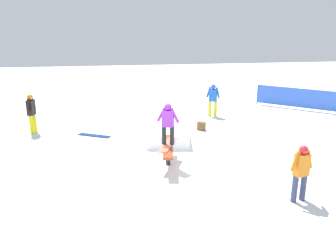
{
  "coord_description": "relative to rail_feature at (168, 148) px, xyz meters",
  "views": [
    {
      "loc": [
        9.19,
        -1.64,
        3.98
      ],
      "look_at": [
        0.0,
        0.0,
        1.24
      ],
      "focal_mm": 35.0,
      "sensor_mm": 36.0,
      "label": 1
    }
  ],
  "objects": [
    {
      "name": "ground_plane",
      "position": [
        0.0,
        0.0,
        -0.54
      ],
      "size": [
        60.0,
        60.0,
        0.0
      ],
      "primitive_type": "plane",
      "color": "white"
    },
    {
      "name": "rail_feature",
      "position": [
        0.0,
        0.0,
        0.0
      ],
      "size": [
        2.08,
        0.64,
        0.64
      ],
      "rotation": [
        0.0,
        0.0,
        -0.18
      ],
      "color": "black",
      "rests_on": "ground"
    },
    {
      "name": "snow_kicker_ramp",
      "position": [
        -2.11,
        0.38,
        -0.3
      ],
      "size": [
        2.04,
        1.79,
        0.48
      ],
      "primitive_type": "cube",
      "rotation": [
        0.0,
        0.0,
        -0.18
      ],
      "color": "white",
      "rests_on": "ground"
    },
    {
      "name": "main_rider_on_rail",
      "position": [
        0.0,
        0.0,
        0.73
      ],
      "size": [
        1.39,
        0.85,
        1.29
      ],
      "rotation": [
        0.0,
        0.0,
        -0.44
      ],
      "color": "#E26C53",
      "rests_on": "rail_feature"
    },
    {
      "name": "bystander_blue",
      "position": [
        -5.43,
        3.13,
        0.33
      ],
      "size": [
        0.4,
        0.62,
        1.55
      ],
      "rotation": [
        0.0,
        0.0,
        4.2
      ],
      "color": "gold",
      "rests_on": "ground"
    },
    {
      "name": "bystander_black",
      "position": [
        -4.12,
        -4.75,
        0.35
      ],
      "size": [
        0.68,
        0.3,
        1.59
      ],
      "rotation": [
        0.0,
        0.0,
        6.07
      ],
      "color": "yellow",
      "rests_on": "ground"
    },
    {
      "name": "bystander_orange",
      "position": [
        2.74,
        2.71,
        0.26
      ],
      "size": [
        0.26,
        0.64,
        1.42
      ],
      "rotation": [
        0.0,
        0.0,
        4.9
      ],
      "color": "#394066",
      "rests_on": "ground"
    },
    {
      "name": "loose_snowboard_navy",
      "position": [
        -3.31,
        -2.35,
        -0.53
      ],
      "size": [
        0.9,
        1.32,
        0.02
      ],
      "primitive_type": "cube",
      "rotation": [
        0.0,
        0.0,
        4.2
      ],
      "color": "navy",
      "rests_on": "ground"
    },
    {
      "name": "backpack_on_snow",
      "position": [
        -3.34,
        2.0,
        -0.37
      ],
      "size": [
        0.36,
        0.37,
        0.34
      ],
      "primitive_type": "cube",
      "rotation": [
        0.0,
        0.0,
        0.85
      ],
      "color": "brown",
      "rests_on": "ground"
    },
    {
      "name": "safety_fence",
      "position": [
        -5.71,
        8.35,
        0.06
      ],
      "size": [
        3.76,
        3.94,
        1.1
      ],
      "rotation": [
        0.0,
        0.0,
        3.95
      ],
      "color": "blue",
      "rests_on": "ground"
    }
  ]
}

